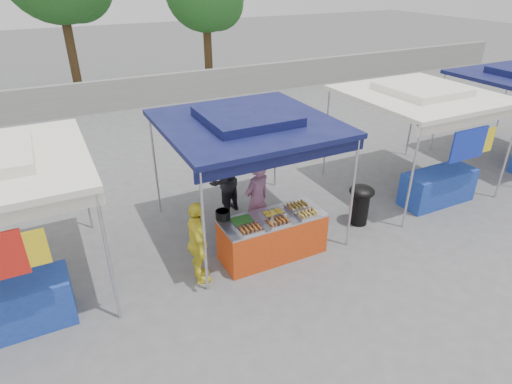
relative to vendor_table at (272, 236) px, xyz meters
name	(u,v)px	position (x,y,z in m)	size (l,w,h in m)	color
ground_plane	(270,251)	(0.00, 0.10, -0.43)	(80.00, 80.00, 0.00)	#5A5A5C
back_wall	(137,92)	(0.00, 11.10, 0.17)	(40.00, 0.25, 1.20)	gray
main_canopy	(247,123)	(0.00, 1.07, 1.94)	(3.20, 3.20, 2.57)	silver
neighbor_stall_right	(429,131)	(4.50, 0.67, 1.18)	(3.20, 3.20, 2.57)	silver
vendor_table	(272,236)	(0.00, 0.00, 0.00)	(2.00, 0.80, 0.85)	#C23C11
food_tray_fl	(250,229)	(-0.59, -0.24, 0.46)	(0.42, 0.30, 0.07)	silver
food_tray_fm	(278,222)	(-0.03, -0.24, 0.46)	(0.42, 0.30, 0.07)	silver
food_tray_fr	(307,214)	(0.60, -0.24, 0.46)	(0.42, 0.30, 0.07)	silver
food_tray_bl	(242,221)	(-0.60, 0.09, 0.46)	(0.42, 0.30, 0.07)	silver
food_tray_bm	(273,213)	(0.05, 0.08, 0.46)	(0.42, 0.30, 0.07)	silver
food_tray_br	(297,206)	(0.59, 0.10, 0.46)	(0.42, 0.30, 0.07)	silver
cooking_pot	(223,215)	(-0.85, 0.38, 0.51)	(0.27, 0.27, 0.16)	black
skewer_cup	(272,223)	(-0.16, -0.25, 0.48)	(0.09, 0.09, 0.11)	silver
wok_burner	(361,201)	(2.25, 0.17, 0.11)	(0.54, 0.54, 0.91)	black
crate_left	(234,237)	(-0.52, 0.66, -0.26)	(0.54, 0.38, 0.32)	#142BA3
crate_right	(267,233)	(0.15, 0.50, -0.27)	(0.52, 0.37, 0.31)	#142BA3
crate_stacked	(267,220)	(0.15, 0.50, 0.04)	(0.49, 0.34, 0.29)	#142BA3
vendor_woman	(257,201)	(0.01, 0.68, 0.44)	(0.63, 0.41, 1.73)	#8A577A
helper_man	(222,180)	(-0.24, 1.88, 0.43)	(0.83, 0.65, 1.72)	black
customer_person	(198,243)	(-1.51, -0.09, 0.36)	(0.92, 0.38, 1.56)	yellow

